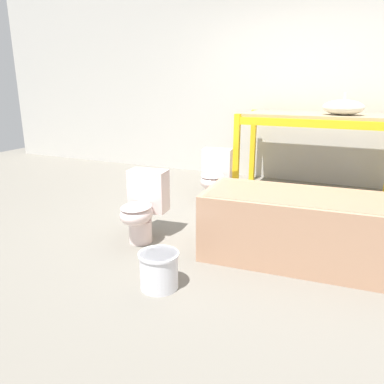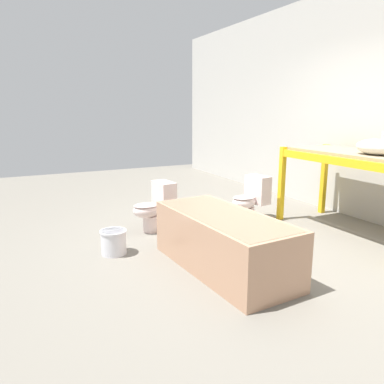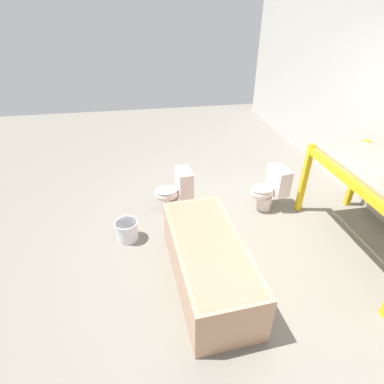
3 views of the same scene
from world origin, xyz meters
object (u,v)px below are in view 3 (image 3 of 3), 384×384
bathtub_main (208,260)px  bucket_white (127,230)px  toilet_near (176,190)px  toilet_far (270,188)px

bathtub_main → bucket_white: size_ratio=5.73×
bucket_white → toilet_near: bearing=128.1°
toilet_near → toilet_far: bearing=76.9°
bathtub_main → toilet_near: bearing=-177.0°
toilet_far → bathtub_main: bearing=-52.6°
toilet_far → toilet_near: bearing=-106.4°
toilet_far → bucket_white: size_ratio=2.19×
bathtub_main → toilet_near: toilet_near is taller
bathtub_main → toilet_far: toilet_far is taller
bathtub_main → toilet_far: 1.68m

